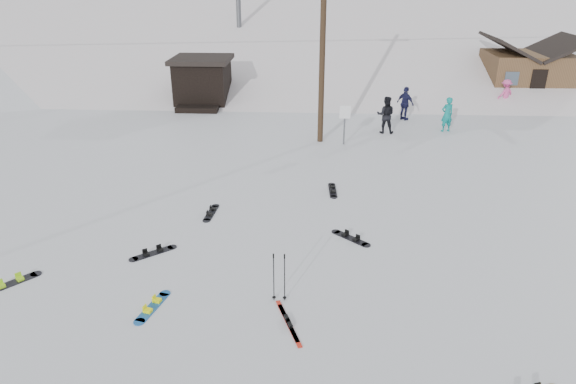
{
  "coord_description": "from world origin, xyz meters",
  "views": [
    {
      "loc": [
        1.73,
        -9.36,
        7.63
      ],
      "look_at": [
        0.97,
        4.74,
        1.4
      ],
      "focal_mm": 32.0,
      "sensor_mm": 36.0,
      "label": 1
    }
  ],
  "objects_px": {
    "utility_pole": "(323,39)",
    "hero_snowboard": "(153,307)",
    "cabin": "(526,73)",
    "hero_skis": "(288,322)"
  },
  "relations": [
    {
      "from": "utility_pole",
      "to": "cabin",
      "type": "height_order",
      "value": "utility_pole"
    },
    {
      "from": "utility_pole",
      "to": "hero_snowboard",
      "type": "bearing_deg",
      "value": -107.3
    },
    {
      "from": "utility_pole",
      "to": "hero_snowboard",
      "type": "distance_m",
      "value": 14.63
    },
    {
      "from": "hero_skis",
      "to": "utility_pole",
      "type": "bearing_deg",
      "value": 66.39
    },
    {
      "from": "cabin",
      "to": "hero_skis",
      "type": "relative_size",
      "value": 3.16
    },
    {
      "from": "hero_snowboard",
      "to": "cabin",
      "type": "bearing_deg",
      "value": -22.22
    },
    {
      "from": "hero_snowboard",
      "to": "hero_skis",
      "type": "relative_size",
      "value": 0.84
    },
    {
      "from": "utility_pole",
      "to": "hero_skis",
      "type": "distance_m",
      "value": 14.46
    },
    {
      "from": "utility_pole",
      "to": "cabin",
      "type": "bearing_deg",
      "value": 37.56
    },
    {
      "from": "utility_pole",
      "to": "hero_snowboard",
      "type": "height_order",
      "value": "utility_pole"
    }
  ]
}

